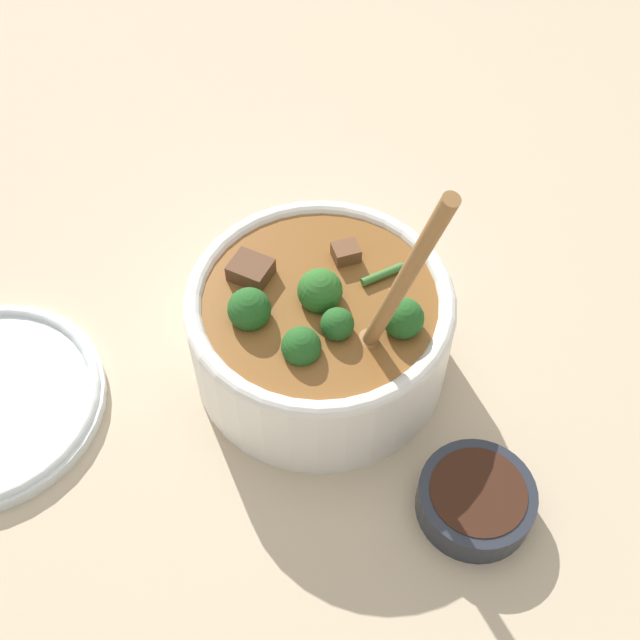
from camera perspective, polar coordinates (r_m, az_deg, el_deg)
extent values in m
plane|color=#C6B293|center=(0.74, 0.00, -2.97)|extent=(4.00, 4.00, 0.00)
cylinder|color=white|center=(0.71, 0.00, -0.89)|extent=(0.23, 0.23, 0.09)
torus|color=white|center=(0.67, 0.00, 1.41)|extent=(0.23, 0.23, 0.02)
cylinder|color=brown|center=(0.69, 0.00, 0.20)|extent=(0.20, 0.20, 0.05)
sphere|color=#235B23|center=(0.65, -5.05, 0.78)|extent=(0.04, 0.04, 0.04)
cylinder|color=#6B9956|center=(0.67, -4.90, -0.58)|extent=(0.01, 0.01, 0.02)
sphere|color=#235B23|center=(0.64, 5.94, 0.12)|extent=(0.03, 0.03, 0.03)
cylinder|color=#6B9956|center=(0.66, 5.76, -1.16)|extent=(0.01, 0.01, 0.02)
sphere|color=#235B23|center=(0.64, 1.24, -0.29)|extent=(0.03, 0.03, 0.03)
cylinder|color=#6B9956|center=(0.66, 1.21, -1.32)|extent=(0.01, 0.01, 0.01)
sphere|color=#2D6B28|center=(0.66, 0.00, 2.11)|extent=(0.04, 0.04, 0.04)
cylinder|color=#6B9956|center=(0.68, 0.00, 0.66)|extent=(0.01, 0.01, 0.02)
sphere|color=#235B23|center=(0.63, -1.34, -1.90)|extent=(0.03, 0.03, 0.03)
cylinder|color=#6B9956|center=(0.65, -1.31, -3.08)|extent=(0.01, 0.01, 0.01)
cube|color=brown|center=(0.69, 1.85, 4.75)|extent=(0.02, 0.02, 0.02)
cube|color=brown|center=(0.68, -4.92, 3.32)|extent=(0.04, 0.04, 0.03)
cylinder|color=#3D7533|center=(0.68, 4.48, 3.26)|extent=(0.02, 0.04, 0.01)
ellipsoid|color=olive|center=(0.65, 3.47, -1.56)|extent=(0.04, 0.03, 0.01)
cylinder|color=olive|center=(0.56, 5.95, 2.70)|extent=(0.06, 0.05, 0.20)
cylinder|color=#232833|center=(0.67, 10.99, -12.46)|extent=(0.09, 0.09, 0.03)
cylinder|color=#381E14|center=(0.66, 11.14, -12.06)|extent=(0.08, 0.08, 0.01)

